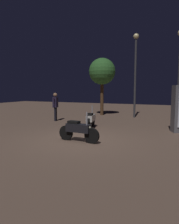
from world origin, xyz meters
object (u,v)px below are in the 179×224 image
at_px(motorcycle_white_parked_left, 91,119).
at_px(person_rider_beside, 55,104).
at_px(motorcycle_black_foreground, 78,130).
at_px(streetlamp_far, 135,66).

distance_m(motorcycle_white_parked_left, person_rider_beside, 3.26).
distance_m(motorcycle_black_foreground, motorcycle_white_parked_left, 2.74).
bearing_deg(motorcycle_black_foreground, motorcycle_white_parked_left, 108.11).
relative_size(motorcycle_black_foreground, streetlamp_far, 0.30).
height_order(motorcycle_black_foreground, person_rider_beside, person_rider_beside).
xyz_separation_m(person_rider_beside, streetlamp_far, (4.08, 3.50, 2.47)).
relative_size(motorcycle_black_foreground, motorcycle_white_parked_left, 1.01).
height_order(motorcycle_white_parked_left, streetlamp_far, streetlamp_far).
distance_m(motorcycle_black_foreground, person_rider_beside, 5.38).
distance_m(motorcycle_white_parked_left, streetlamp_far, 5.83).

